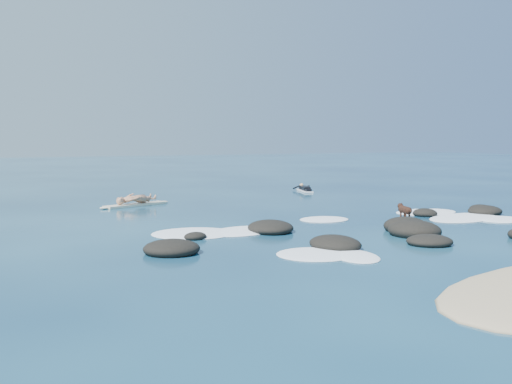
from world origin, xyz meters
TOP-DOWN VIEW (x-y plane):
  - ground at (0.00, 0.00)m, footprint 160.00×160.00m
  - reef_rocks at (0.09, -1.11)m, footprint 15.08×6.42m
  - breaking_foam at (0.23, 0.38)m, footprint 13.33×7.52m
  - standing_surfer_rig at (-4.80, 9.26)m, footprint 3.31×1.52m
  - paddling_surfer_rig at (5.14, 11.74)m, footprint 1.21×2.19m
  - dog at (1.99, 0.32)m, footprint 0.45×1.02m

SIDE VIEW (x-z plane):
  - ground at x=0.00m, z-range 0.00..0.00m
  - breaking_foam at x=0.23m, z-range -0.05..0.07m
  - reef_rocks at x=0.09m, z-range -0.18..0.42m
  - paddling_surfer_rig at x=5.14m, z-range -0.06..0.32m
  - dog at x=1.99m, z-range 0.11..0.77m
  - standing_surfer_rig at x=-4.80m, z-range -0.20..1.74m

